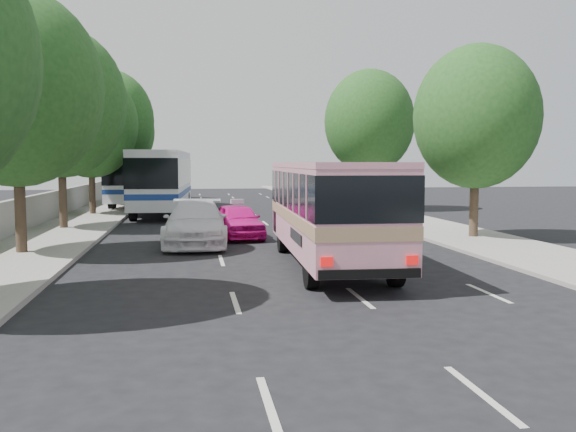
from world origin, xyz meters
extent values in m
plane|color=black|center=(0.00, 0.00, 0.00)|extent=(120.00, 120.00, 0.00)
cube|color=#9E998E|center=(-8.50, 20.00, 0.07)|extent=(4.00, 90.00, 0.15)
cube|color=#9E998E|center=(8.50, 20.00, 0.06)|extent=(4.00, 90.00, 0.12)
cube|color=#9E998E|center=(-10.30, 20.00, 0.90)|extent=(0.30, 90.00, 1.50)
cylinder|color=#38281E|center=(-8.50, 6.00, 1.80)|extent=(0.36, 0.36, 3.61)
ellipsoid|color=#1D4B1A|center=(-8.50, 6.00, 5.61)|extent=(5.70, 5.70, 6.56)
sphere|color=#1D4B1A|center=(-8.10, 5.70, 6.75)|extent=(3.71, 3.71, 3.71)
cylinder|color=#38281E|center=(-8.70, 14.00, 1.90)|extent=(0.36, 0.36, 3.80)
ellipsoid|color=#1D4B1A|center=(-8.70, 14.00, 5.90)|extent=(6.00, 6.00, 6.90)
sphere|color=#1D4B1A|center=(-8.30, 13.70, 7.10)|extent=(3.90, 3.90, 3.90)
cylinder|color=#38281E|center=(-8.60, 22.00, 1.75)|extent=(0.36, 0.36, 3.50)
ellipsoid|color=#1D4B1A|center=(-8.60, 22.00, 5.43)|extent=(5.52, 5.52, 6.35)
sphere|color=#1D4B1A|center=(-8.20, 21.70, 6.53)|extent=(3.59, 3.59, 3.59)
cylinder|color=#38281E|center=(-8.50, 30.00, 2.00)|extent=(0.36, 0.36, 3.99)
ellipsoid|color=#1D4B1A|center=(-8.50, 30.00, 6.20)|extent=(6.30, 6.30, 7.24)
sphere|color=#1D4B1A|center=(-8.10, 29.70, 7.46)|extent=(4.09, 4.09, 4.09)
cylinder|color=#38281E|center=(-8.70, 38.00, 1.86)|extent=(0.36, 0.36, 3.72)
ellipsoid|color=#1D4B1A|center=(-8.70, 38.00, 5.78)|extent=(5.88, 5.88, 6.76)
sphere|color=#1D4B1A|center=(-8.30, 37.70, 6.96)|extent=(3.82, 3.82, 3.82)
cylinder|color=#38281E|center=(8.70, 8.00, 1.61)|extent=(0.36, 0.36, 3.23)
ellipsoid|color=#1D4B1A|center=(8.70, 8.00, 5.01)|extent=(5.10, 5.10, 5.87)
sphere|color=#1D4B1A|center=(9.10, 7.70, 6.04)|extent=(3.32, 3.31, 3.31)
cylinder|color=#38281E|center=(9.00, 24.00, 1.90)|extent=(0.36, 0.36, 3.80)
ellipsoid|color=#1D4B1A|center=(9.00, 24.00, 5.90)|extent=(6.00, 6.00, 6.90)
sphere|color=#1D4B1A|center=(9.40, 23.70, 7.10)|extent=(3.90, 3.90, 3.90)
cube|color=pink|center=(1.30, 2.54, 1.83)|extent=(2.84, 9.95, 2.64)
cube|color=#9E7A59|center=(1.30, 2.54, 1.53)|extent=(2.88, 9.97, 0.35)
cube|color=black|center=(1.30, 2.54, 2.32)|extent=(2.89, 9.98, 1.08)
cube|color=pink|center=(1.30, 2.54, 3.08)|extent=(2.86, 9.97, 0.16)
cylinder|color=black|center=(0.33, 5.54, 0.51)|extent=(0.33, 1.04, 1.03)
cylinder|color=black|center=(2.50, 5.46, 0.51)|extent=(0.33, 1.04, 1.03)
cylinder|color=black|center=(0.09, -0.76, 0.51)|extent=(0.33, 1.04, 1.03)
cylinder|color=black|center=(2.25, -0.85, 0.51)|extent=(0.33, 1.04, 1.03)
imported|color=#F2159C|center=(-0.92, 9.93, 0.72)|extent=(2.26, 4.43, 1.44)
imported|color=white|center=(-2.67, 8.00, 0.84)|extent=(2.56, 5.87, 1.68)
cube|color=white|center=(-4.50, 22.73, 2.21)|extent=(3.37, 12.88, 3.24)
cube|color=black|center=(-4.50, 22.73, 2.61)|extent=(3.42, 12.92, 1.60)
cube|color=navy|center=(-4.50, 22.73, 1.38)|extent=(3.41, 12.91, 0.32)
cube|color=white|center=(-4.50, 22.73, 3.75)|extent=(3.39, 12.90, 0.15)
cylinder|color=black|center=(-5.49, 26.82, 0.58)|extent=(0.40, 1.19, 1.17)
cylinder|color=black|center=(-3.09, 26.70, 0.58)|extent=(0.40, 1.19, 1.17)
cylinder|color=black|center=(-5.94, 18.33, 0.58)|extent=(0.40, 1.19, 1.17)
cylinder|color=black|center=(-3.53, 18.20, 0.58)|extent=(0.40, 1.19, 1.17)
cube|color=white|center=(-6.30, 30.08, 2.10)|extent=(4.10, 12.35, 3.08)
cube|color=black|center=(-6.30, 30.08, 2.47)|extent=(4.15, 12.39, 1.52)
cube|color=navy|center=(-6.30, 30.08, 1.31)|extent=(4.14, 12.38, 0.30)
cube|color=white|center=(-6.30, 30.08, 3.57)|extent=(4.12, 12.37, 0.14)
cylinder|color=black|center=(-6.94, 34.03, 0.56)|extent=(0.46, 1.14, 1.11)
cylinder|color=black|center=(-4.68, 33.74, 0.56)|extent=(0.46, 1.14, 1.11)
cylinder|color=black|center=(-7.97, 26.02, 0.56)|extent=(0.46, 1.14, 1.11)
cylinder|color=black|center=(-5.71, 25.73, 0.56)|extent=(0.46, 1.14, 1.11)
cube|color=silver|center=(-0.92, 9.93, 1.53)|extent=(0.57, 0.25, 0.18)
camera|label=1|loc=(-2.88, -15.51, 3.13)|focal=38.00mm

